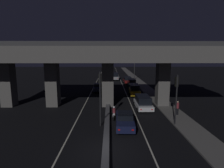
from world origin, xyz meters
name	(u,v)px	position (x,y,z in m)	size (l,w,h in m)	color
ground_plane	(106,152)	(0.00, 0.00, 0.00)	(200.00, 200.00, 0.00)	black
lane_line_left_inner	(97,82)	(-3.33, 35.00, 0.00)	(0.12, 126.00, 0.00)	beige
lane_line_right_inner	(121,82)	(3.33, 35.00, 0.00)	(0.12, 126.00, 0.00)	beige
median_divider	(109,81)	(0.00, 35.00, 0.21)	(0.49, 126.00, 0.42)	#4C4C51
sidewalk_right	(143,86)	(7.99, 28.00, 0.07)	(2.55, 126.00, 0.14)	#5B5956
elevated_overpass	(105,57)	(-0.32, 12.05, 6.71)	(33.04, 10.27, 8.86)	#5B5956
traffic_light_left_of_median	(100,89)	(-0.65, 4.89, 3.70)	(0.30, 0.49, 5.44)	black
traffic_light_right_of_median	(176,91)	(6.82, 4.90, 3.48)	(0.30, 0.49, 5.11)	black
street_lamp	(134,63)	(7.07, 38.21, 4.87)	(2.01, 0.32, 8.32)	#2D2D30
car_dark_blue_lead	(125,120)	(1.76, 4.46, 0.76)	(1.98, 4.59, 1.48)	#141938
car_white_second	(143,102)	(4.65, 10.49, 0.91)	(2.07, 4.48, 1.72)	silver
car_taxi_yellow_third	(134,90)	(4.64, 18.64, 1.01)	(1.96, 4.69, 1.94)	gold
car_dark_green_fourth	(132,83)	(5.11, 26.05, 1.01)	(1.87, 4.27, 1.92)	black
car_dark_red_fifth	(127,80)	(4.72, 31.69, 0.90)	(2.20, 4.04, 1.74)	#591414
car_silver_sixth	(116,76)	(1.97, 38.72, 1.04)	(1.98, 4.42, 2.02)	gray
car_dark_blue_lead_oncoming	(98,87)	(-2.01, 22.17, 0.76)	(2.13, 4.56, 1.53)	#141938
car_dark_blue_second_oncoming	(102,81)	(-1.56, 31.05, 0.82)	(2.03, 4.69, 1.58)	#141938
car_silver_third_oncoming	(102,77)	(-1.93, 39.19, 0.75)	(1.95, 4.04, 1.42)	gray
motorcycle_white_filtering_near	(114,113)	(0.74, 6.85, 0.61)	(0.33, 1.90, 1.43)	black
motorcycle_blue_filtering_mid	(113,97)	(0.72, 14.77, 0.64)	(0.33, 1.79, 1.50)	black
motorcycle_red_filtering_far	(111,89)	(0.50, 21.64, 0.59)	(0.33, 1.92, 1.39)	black
pedestrian_on_sidewalk	(177,108)	(8.16, 7.73, 0.95)	(0.34, 0.34, 1.63)	black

